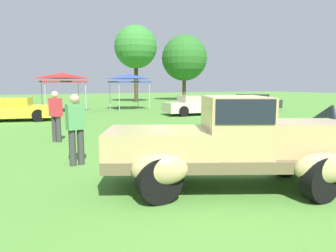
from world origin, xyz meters
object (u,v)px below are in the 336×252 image
show_car_yellow (15,109)px  canopy_tent_left_field (62,77)px  spectator_between_cars (56,115)px  feature_pickup_truck (230,142)px  spectator_by_row (76,127)px  neighbor_convertible (316,135)px  show_car_cream (196,105)px  show_car_charcoal (254,103)px  canopy_tent_center_field (129,78)px

show_car_yellow → canopy_tent_left_field: (3.04, 4.26, 1.82)m
spectator_between_cars → canopy_tent_left_field: bearing=80.7°
feature_pickup_truck → spectator_by_row: feature_pickup_truck is taller
neighbor_convertible → spectator_between_cars: (-5.94, 5.28, 0.33)m
spectator_between_cars → spectator_by_row: 3.39m
show_car_yellow → show_car_cream: bearing=-8.6°
show_car_cream → show_car_charcoal: 4.95m
feature_pickup_truck → canopy_tent_center_field: canopy_tent_center_field is taller
feature_pickup_truck → show_car_charcoal: size_ratio=1.11×
neighbor_convertible → spectator_by_row: spectator_by_row is taller
show_car_charcoal → spectator_by_row: (-13.99, -9.40, 0.31)m
show_car_cream → show_car_charcoal: same height
spectator_between_cars → spectator_by_row: (0.04, -3.39, 0.00)m
show_car_charcoal → canopy_tent_left_field: bearing=155.3°
neighbor_convertible → canopy_tent_center_field: 17.23m
spectator_between_cars → canopy_tent_left_field: 11.83m
show_car_cream → canopy_tent_center_field: 6.73m
spectator_between_cars → canopy_tent_left_field: (1.89, 11.58, 1.51)m
neighbor_convertible → canopy_tent_center_field: canopy_tent_center_field is taller
neighbor_convertible → canopy_tent_left_field: 17.44m
show_car_cream → canopy_tent_center_field: size_ratio=1.57×
show_car_charcoal → canopy_tent_left_field: 13.48m
show_car_cream → spectator_between_cars: (-9.08, -5.77, 0.31)m
show_car_charcoal → feature_pickup_truck: bearing=-133.7°
neighbor_convertible → spectator_by_row: (-5.91, 1.90, 0.33)m
show_car_cream → canopy_tent_center_field: (-2.29, 6.06, 1.82)m
neighbor_convertible → show_car_yellow: neighbor_convertible is taller
spectator_between_cars → spectator_by_row: bearing=-89.4°
show_car_yellow → canopy_tent_left_field: canopy_tent_left_field is taller
show_car_charcoal → spectator_between_cars: size_ratio=2.46×
feature_pickup_truck → neighbor_convertible: size_ratio=0.99×
spectator_between_cars → canopy_tent_center_field: 13.72m
show_car_charcoal → spectator_between_cars: spectator_between_cars is taller
show_car_charcoal → canopy_tent_center_field: (-7.24, 5.82, 1.82)m
canopy_tent_left_field → show_car_charcoal: bearing=-24.7°
neighbor_convertible → show_car_cream: (3.13, 11.05, 0.02)m
show_car_yellow → spectator_between_cars: 7.42m
show_car_yellow → canopy_tent_left_field: size_ratio=1.51×
show_car_yellow → spectator_by_row: (1.19, -10.71, 0.31)m
canopy_tent_center_field → show_car_charcoal: bearing=-38.8°
show_car_yellow → neighbor_convertible: bearing=-60.6°
spectator_by_row → neighbor_convertible: bearing=-17.8°
spectator_between_cars → feature_pickup_truck: bearing=-70.4°
show_car_yellow → spectator_by_row: bearing=-83.7°
neighbor_convertible → canopy_tent_left_field: bearing=103.5°
show_car_yellow → show_car_charcoal: 15.23m
show_car_yellow → show_car_cream: 10.35m
feature_pickup_truck → neighbor_convertible: feature_pickup_truck is taller
show_car_charcoal → canopy_tent_left_field: size_ratio=1.46×
spectator_between_cars → show_car_cream: bearing=32.4°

